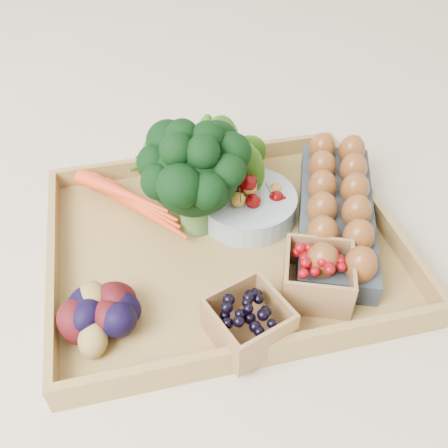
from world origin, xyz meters
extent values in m
plane|color=beige|center=(0.00, 0.00, 0.00)|extent=(4.00, 4.00, 0.00)
cube|color=#A38044|center=(0.00, 0.00, 0.01)|extent=(0.55, 0.45, 0.01)
sphere|color=#16450A|center=(0.00, 0.14, 0.09)|extent=(0.14, 0.14, 0.14)
cylinder|color=#8C9EA5|center=(0.06, 0.06, 0.04)|extent=(0.17, 0.17, 0.04)
cube|color=#343C43|center=(0.19, 0.00, 0.04)|extent=(0.24, 0.36, 0.04)
cube|color=black|center=(-0.01, -0.18, 0.05)|extent=(0.12, 0.12, 0.06)
cube|color=maroon|center=(0.11, -0.13, 0.05)|extent=(0.13, 0.13, 0.07)
camera|label=1|loc=(-0.13, -0.56, 0.60)|focal=40.00mm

